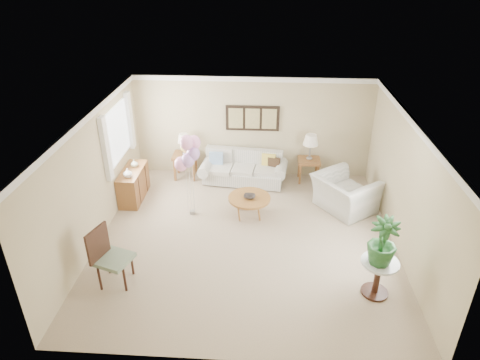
{
  "coord_description": "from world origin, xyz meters",
  "views": [
    {
      "loc": [
        0.33,
        -7.22,
        5.24
      ],
      "look_at": [
        -0.17,
        0.6,
        1.05
      ],
      "focal_mm": 32.0,
      "sensor_mm": 36.0,
      "label": 1
    }
  ],
  "objects_px": {
    "sofa": "(244,170)",
    "accent_chair": "(109,255)",
    "balloon_cluster": "(188,152)",
    "armchair": "(344,193)",
    "coffee_table": "(249,199)"
  },
  "relations": [
    {
      "from": "sofa",
      "to": "accent_chair",
      "type": "relative_size",
      "value": 2.01
    },
    {
      "from": "sofa",
      "to": "balloon_cluster",
      "type": "distance_m",
      "value": 2.32
    },
    {
      "from": "armchair",
      "to": "coffee_table",
      "type": "bearing_deg",
      "value": 64.64
    },
    {
      "from": "coffee_table",
      "to": "armchair",
      "type": "relative_size",
      "value": 0.75
    },
    {
      "from": "armchair",
      "to": "accent_chair",
      "type": "relative_size",
      "value": 1.11
    },
    {
      "from": "coffee_table",
      "to": "balloon_cluster",
      "type": "bearing_deg",
      "value": -178.93
    },
    {
      "from": "sofa",
      "to": "accent_chair",
      "type": "distance_m",
      "value": 4.5
    },
    {
      "from": "coffee_table",
      "to": "balloon_cluster",
      "type": "height_order",
      "value": "balloon_cluster"
    },
    {
      "from": "coffee_table",
      "to": "accent_chair",
      "type": "relative_size",
      "value": 0.83
    },
    {
      "from": "sofa",
      "to": "balloon_cluster",
      "type": "xyz_separation_m",
      "value": [
        -1.08,
        -1.64,
        1.22
      ]
    },
    {
      "from": "sofa",
      "to": "coffee_table",
      "type": "bearing_deg",
      "value": -82.58
    },
    {
      "from": "coffee_table",
      "to": "armchair",
      "type": "height_order",
      "value": "armchair"
    },
    {
      "from": "coffee_table",
      "to": "accent_chair",
      "type": "bearing_deg",
      "value": -135.17
    },
    {
      "from": "armchair",
      "to": "balloon_cluster",
      "type": "relative_size",
      "value": 0.64
    },
    {
      "from": "accent_chair",
      "to": "balloon_cluster",
      "type": "xyz_separation_m",
      "value": [
        1.05,
        2.31,
        0.95
      ]
    }
  ]
}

